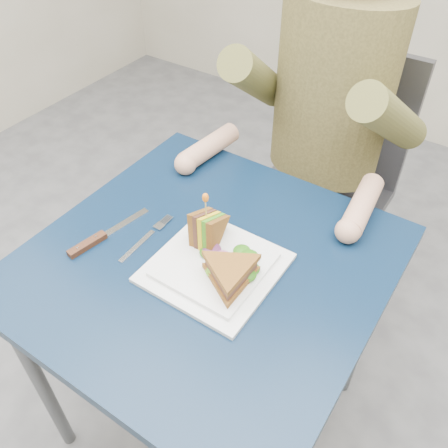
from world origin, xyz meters
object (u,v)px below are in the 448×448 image
Objects in this scene: sandwich_upright at (207,230)px; knife at (95,240)px; table at (207,282)px; diner at (333,77)px; plate at (215,266)px; chair at (330,168)px; fork at (145,239)px; sandwich_flat at (230,273)px.

knife is (-0.22, -0.13, -0.05)m from sandwich_upright.
diner reaches higher than table.
plate is 0.29m from knife.
chair is at bearing 90.00° from table.
fork is 0.81× the size of knife.
knife is (-0.09, -0.07, 0.00)m from fork.
chair reaches higher than sandwich_upright.
table is at bearing 156.03° from sandwich_flat.
sandwich_upright reaches higher than fork.
knife is at bearing -142.19° from fork.
chair is 3.58× the size of plate.
sandwich_upright is at bearing 24.24° from fork.
sandwich_flat is at bearing -23.97° from table.
plate is at bearing -86.92° from diner.
fork is at bearing 177.56° from sandwich_flat.
chair is (0.00, 0.72, -0.11)m from table.
knife is (-0.28, -0.08, -0.00)m from plate.
sandwich_flat is at bearing -83.35° from chair.
plate is 0.08m from sandwich_upright.
chair is 0.79m from fork.
sandwich_flat is at bearing -33.02° from sandwich_upright.
sandwich_flat reaches higher than fork.
fork is (-0.15, -0.03, 0.08)m from table.
chair is 6.84× the size of sandwich_upright.
plate is 0.19m from fork.
chair reaches higher than fork.
chair is at bearing 92.61° from plate.
plate is 1.18× the size of knife.
knife is (-0.24, -0.10, 0.09)m from table.
sandwich_upright is 0.76× the size of fork.
fork reaches higher than table.
knife is at bearing -108.98° from diner.
chair is at bearing 88.38° from sandwich_upright.
sandwich_upright is (-0.02, -0.69, 0.24)m from chair.
table is 1.01× the size of diner.
diner is at bearing 76.53° from fork.
plate is 1.33× the size of sandwich_flat.
table is at bearing 10.80° from fork.
sandwich_flat is (0.09, -0.04, 0.12)m from table.
chair is 1.25× the size of diner.
plate is 0.07m from sandwich_flat.
sandwich_flat is at bearing -82.20° from diner.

